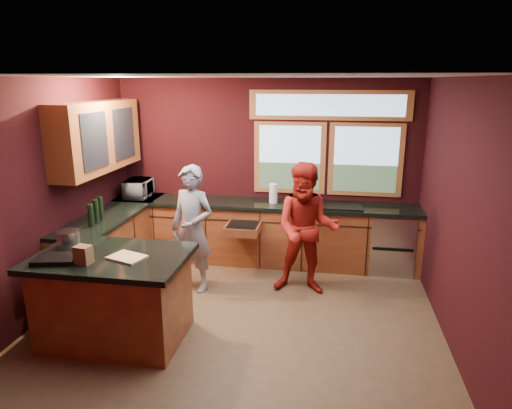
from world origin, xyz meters
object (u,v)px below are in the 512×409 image
(person_grey, at_px, (192,229))
(stock_pot, at_px, (68,239))
(cutting_board, at_px, (127,257))
(person_red, at_px, (307,229))
(island, at_px, (115,297))

(person_grey, relative_size, stock_pot, 6.86)
(cutting_board, height_order, stock_pot, stock_pot)
(stock_pot, bearing_deg, cutting_board, -14.93)
(person_red, bearing_deg, cutting_board, -137.34)
(island, relative_size, stock_pot, 6.46)
(island, height_order, person_red, person_red)
(person_red, distance_m, stock_pot, 2.78)
(person_red, bearing_deg, island, -141.42)
(person_grey, height_order, stock_pot, person_grey)
(island, relative_size, person_red, 0.91)
(island, distance_m, stock_pot, 0.80)
(person_grey, xyz_separation_m, cutting_board, (-0.25, -1.36, 0.13))
(island, bearing_deg, person_grey, 71.05)
(person_grey, relative_size, person_red, 0.97)
(island, relative_size, person_grey, 0.94)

